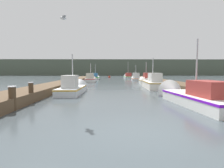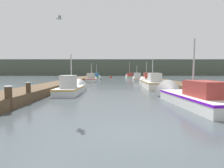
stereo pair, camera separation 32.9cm
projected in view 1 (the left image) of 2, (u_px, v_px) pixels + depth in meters
name	position (u px, v px, depth m)	size (l,w,h in m)	color
ground_plane	(140.00, 134.00, 4.78)	(200.00, 200.00, 0.00)	#424C51
dock_left	(65.00, 83.00, 20.62)	(2.30, 40.00, 0.55)	brown
dock_right	(167.00, 83.00, 20.81)	(2.30, 40.00, 0.55)	brown
distant_shore_ridge	(111.00, 68.00, 75.48)	(120.00, 16.00, 6.27)	#4C5647
fishing_boat_0	(192.00, 96.00, 9.30)	(2.25, 6.15, 3.90)	silver
fishing_boat_1	(74.00, 88.00, 13.88)	(1.59, 5.34, 3.47)	silver
fishing_boat_2	(152.00, 83.00, 18.22)	(1.89, 6.13, 3.51)	silver
fishing_boat_3	(146.00, 81.00, 22.85)	(1.73, 6.22, 3.24)	silver
fishing_boat_4	(91.00, 79.00, 27.60)	(1.49, 4.63, 3.31)	silver
fishing_boat_5	(136.00, 78.00, 32.82)	(1.86, 5.41, 3.28)	silver
fishing_boat_6	(95.00, 77.00, 36.48)	(1.77, 4.83, 3.61)	silver
fishing_boat_7	(128.00, 77.00, 41.77)	(1.81, 6.05, 4.47)	silver
mooring_piling_0	(12.00, 98.00, 7.54)	(0.34, 0.34, 1.07)	#473523
mooring_piling_1	(202.00, 90.00, 10.70)	(0.33, 0.33, 1.13)	#473523
mooring_piling_2	(31.00, 92.00, 9.49)	(0.29, 0.29, 1.12)	#473523
mooring_piling_3	(145.00, 78.00, 27.67)	(0.37, 0.37, 1.09)	#473523
channel_buoy	(109.00, 77.00, 46.46)	(0.61, 0.61, 1.11)	red
seagull_lead	(63.00, 18.00, 7.78)	(0.34, 0.55, 0.12)	white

